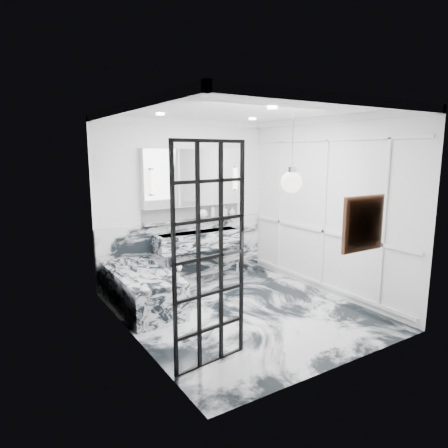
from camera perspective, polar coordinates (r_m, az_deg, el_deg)
floor at (r=5.91m, az=2.58°, el=-12.26°), size 3.60×3.60×0.00m
ceiling at (r=5.48m, az=2.82°, el=15.90°), size 3.60×3.60×0.00m
wall_back at (r=7.06m, az=-5.68°, el=3.23°), size 3.60×0.00×3.60m
wall_front at (r=4.20m, az=16.86°, el=-2.06°), size 3.60×0.00×3.60m
wall_left at (r=4.80m, az=-13.19°, el=-0.35°), size 0.00×3.60×3.60m
wall_right at (r=6.56m, az=14.27°, el=2.42°), size 0.00×3.60×3.60m
marble_clad_back at (r=7.20m, az=-5.46°, el=-3.72°), size 3.18×0.05×1.05m
marble_clad_left at (r=4.82m, az=-12.99°, el=-1.04°), size 0.02×3.56×2.68m
panel_molding at (r=6.56m, az=14.11°, el=1.54°), size 0.03×3.40×2.30m
soap_bottle_a at (r=7.25m, az=-1.65°, el=1.89°), size 0.10×0.10×0.22m
soap_bottle_b at (r=7.38m, az=0.03°, el=1.92°), size 0.10×0.10×0.19m
soap_bottle_c at (r=7.48m, az=1.17°, el=1.86°), size 0.15×0.15×0.15m
face_pot at (r=7.16m, az=-3.04°, el=1.47°), size 0.16×0.16×0.16m
amber_bottle at (r=7.12m, az=-3.69°, el=1.21°), size 0.04×0.04×0.10m
flower_vase at (r=5.40m, az=-6.76°, el=-7.63°), size 0.09×0.09×0.12m
crittall_door at (r=4.16m, az=-2.01°, el=-4.75°), size 0.88×0.15×2.37m
artwork at (r=4.44m, az=19.27°, el=0.06°), size 0.49×0.05×0.49m
pendant_light at (r=4.53m, az=9.62°, el=5.92°), size 0.24×0.24×0.24m
trough_sink at (r=7.03m, az=-3.59°, el=-2.32°), size 1.60×0.45×0.30m
ledge at (r=7.10m, az=-4.26°, el=0.61°), size 1.90×0.14×0.04m
subway_tile at (r=7.14m, az=-4.51°, el=1.75°), size 1.90×0.03×0.23m
mirror_cabinet at (r=7.02m, az=-4.36°, el=6.66°), size 1.90×0.16×1.00m
sconce_left at (r=6.59m, az=-10.31°, el=5.94°), size 0.07×0.07×0.40m
sconce_right at (r=7.36m, az=1.68°, el=6.54°), size 0.07×0.07×0.40m
bathtub at (r=6.05m, az=-11.71°, el=-9.12°), size 0.75×1.65×0.55m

